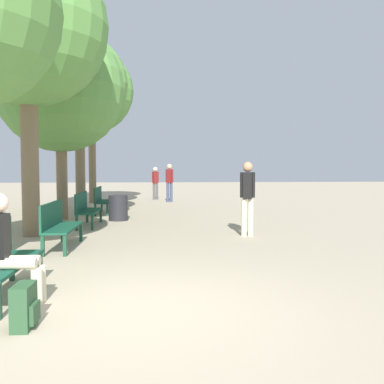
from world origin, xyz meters
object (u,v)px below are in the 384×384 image
Objects in this scene: pedestrian_near at (247,194)px; tree_row_1 at (27,27)px; tree_row_2 at (60,89)px; backpack at (24,307)px; trash_bin at (118,208)px; tree_row_3 at (79,85)px; bench_row_2 at (86,207)px; bench_row_1 at (58,222)px; pedestrian_far at (169,180)px; pedestrian_mid at (155,181)px; person_seated at (9,246)px; bench_row_3 at (101,199)px; tree_row_4 at (91,91)px.

tree_row_1 is at bearing 175.35° from pedestrian_near.
tree_row_1 reaches higher than tree_row_2.
trash_bin is at bearing 89.21° from backpack.
trash_bin is at bearing -63.85° from tree_row_3.
tree_row_2 is 3.93m from trash_bin.
bench_row_1 is at bearing -90.00° from bench_row_2.
pedestrian_mid is at bearing 114.29° from pedestrian_far.
person_seated is at bearing -98.70° from pedestrian_far.
tree_row_1 reaches higher than backpack.
tree_row_2 is at bearing -118.62° from pedestrian_far.
pedestrian_mid is 1.56m from pedestrian_far.
trash_bin is (0.12, 8.48, 0.16)m from backpack.
pedestrian_far is at bearing 75.74° from trash_bin.
tree_row_1 is at bearing -104.26° from pedestrian_mid.
trash_bin is (1.70, -3.47, -4.23)m from tree_row_3.
backpack is at bearing -62.75° from person_seated.
trash_bin is at bearing 57.44° from bench_row_2.
tree_row_3 is at bearing 90.00° from tree_row_2.
backpack is 15.22m from pedestrian_far.
pedestrian_far is (1.80, 15.09, 0.77)m from backpack.
pedestrian_mid reaches higher than bench_row_3.
backpack is at bearing -82.44° from tree_row_3.
tree_row_1 is 0.97× the size of tree_row_4.
tree_row_1 reaches higher than pedestrian_far.
person_seated is at bearing -76.50° from tree_row_1.
tree_row_1 is at bearing -121.75° from trash_bin.
tree_row_2 is (0.00, 3.17, -0.79)m from tree_row_1.
tree_row_1 is 5.39m from trash_bin.
backpack is at bearing -94.00° from pedestrian_mid.
pedestrian_far is at bearing 83.21° from backpack.
tree_row_4 is at bearing 90.00° from tree_row_3.
tree_row_2 is 8.82m from person_seated.
person_seated is (1.19, -8.13, -3.22)m from tree_row_2.
pedestrian_far is (3.38, 6.20, -2.91)m from tree_row_2.
person_seated is 0.76× the size of pedestrian_near.
person_seated is (1.19, -11.18, -3.93)m from tree_row_3.
bench_row_1 is 0.97× the size of pedestrian_near.
pedestrian_mid reaches higher than bench_row_2.
bench_row_3 is at bearing 127.66° from pedestrian_near.
person_seated reaches higher than bench_row_1.
bench_row_1 is 1.00× the size of bench_row_2.
tree_row_3 reaches higher than bench_row_1.
bench_row_3 is at bearing -57.59° from tree_row_3.
trash_bin is (1.70, 2.75, -4.31)m from tree_row_1.
tree_row_4 is 3.91× the size of pedestrian_far.
pedestrian_mid is (2.74, 4.57, -3.69)m from tree_row_3.
person_seated reaches higher than bench_row_2.
tree_row_4 is (-0.95, 10.70, 4.36)m from bench_row_1.
bench_row_3 is 0.96× the size of pedestrian_far.
tree_row_1 is 4.11× the size of pedestrian_mid.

